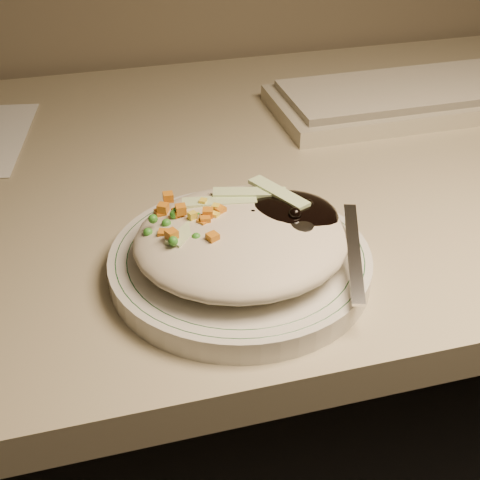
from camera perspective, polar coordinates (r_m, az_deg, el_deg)
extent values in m
cube|color=tan|center=(0.81, 1.09, 5.55)|extent=(1.40, 0.70, 0.04)
cylinder|color=silver|center=(0.61, 0.00, -2.01)|extent=(0.24, 0.24, 0.02)
torus|color=#144723|center=(0.60, 0.00, -1.25)|extent=(0.23, 0.23, 0.00)
torus|color=#144723|center=(0.60, 0.00, -1.25)|extent=(0.21, 0.21, 0.00)
ellipsoid|color=#B4A992|center=(0.59, 0.13, 0.07)|extent=(0.19, 0.18, 0.04)
ellipsoid|color=black|center=(0.61, 3.84, 1.84)|extent=(0.10, 0.09, 0.03)
ellipsoid|color=orange|center=(0.60, -4.56, 0.63)|extent=(0.08, 0.08, 0.02)
sphere|color=black|center=(0.60, 1.11, 2.09)|extent=(0.01, 0.01, 0.01)
sphere|color=black|center=(0.61, 3.56, 2.77)|extent=(0.01, 0.01, 0.01)
sphere|color=black|center=(0.61, 5.84, 3.03)|extent=(0.01, 0.01, 0.01)
sphere|color=black|center=(0.62, 4.80, 3.11)|extent=(0.01, 0.01, 0.01)
sphere|color=black|center=(0.59, 4.71, 2.22)|extent=(0.01, 0.01, 0.01)
sphere|color=black|center=(0.60, 3.54, 2.39)|extent=(0.01, 0.01, 0.01)
sphere|color=black|center=(0.62, 4.22, 3.03)|extent=(0.01, 0.01, 0.01)
cube|color=#C86F16|center=(0.59, -5.08, 2.62)|extent=(0.01, 0.01, 0.01)
cube|color=#C86F16|center=(0.58, -3.12, 0.84)|extent=(0.01, 0.01, 0.01)
cube|color=#C86F16|center=(0.60, -6.58, 2.72)|extent=(0.01, 0.01, 0.01)
cube|color=#C86F16|center=(0.59, -2.77, 2.32)|extent=(0.01, 0.01, 0.01)
cube|color=#C86F16|center=(0.58, -2.98, 1.68)|extent=(0.01, 0.01, 0.01)
cube|color=#C86F16|center=(0.61, -6.80, 2.26)|extent=(0.01, 0.01, 0.01)
cube|color=#C86F16|center=(0.59, -5.32, 2.30)|extent=(0.01, 0.01, 0.01)
cube|color=#C86F16|center=(0.58, -3.13, 1.39)|extent=(0.01, 0.01, 0.01)
cube|color=#C86F16|center=(0.59, -1.74, 2.48)|extent=(0.01, 0.01, 0.01)
cube|color=#C86F16|center=(0.61, -6.15, 3.67)|extent=(0.01, 0.01, 0.01)
cube|color=#C86F16|center=(0.56, -5.86, 0.47)|extent=(0.01, 0.01, 0.01)
cube|color=#C86F16|center=(0.56, -2.34, 0.19)|extent=(0.01, 0.01, 0.01)
cube|color=#C86F16|center=(0.58, -6.52, 0.46)|extent=(0.01, 0.01, 0.01)
cube|color=#C86F16|center=(0.61, -6.65, 2.07)|extent=(0.01, 0.01, 0.01)
sphere|color=#388C28|center=(0.59, -3.20, 1.76)|extent=(0.01, 0.01, 0.01)
sphere|color=#388C28|center=(0.56, -5.72, -0.09)|extent=(0.01, 0.01, 0.01)
sphere|color=#388C28|center=(0.59, -6.31, 1.42)|extent=(0.01, 0.01, 0.01)
sphere|color=#388C28|center=(0.58, -7.44, 1.80)|extent=(0.01, 0.01, 0.01)
sphere|color=#388C28|center=(0.60, -3.58, 1.95)|extent=(0.01, 0.01, 0.01)
sphere|color=#388C28|center=(0.57, -2.27, 0.08)|extent=(0.01, 0.01, 0.01)
sphere|color=#388C28|center=(0.59, -4.55, 1.07)|extent=(0.01, 0.01, 0.01)
sphere|color=#388C28|center=(0.57, -4.85, -0.11)|extent=(0.01, 0.01, 0.01)
sphere|color=#388C28|center=(0.58, -7.86, 0.65)|extent=(0.01, 0.01, 0.01)
sphere|color=#388C28|center=(0.59, -5.45, 2.41)|extent=(0.01, 0.01, 0.01)
sphere|color=#388C28|center=(0.59, -5.63, 2.21)|extent=(0.01, 0.01, 0.01)
sphere|color=#388C28|center=(0.57, -5.97, 0.51)|extent=(0.01, 0.01, 0.01)
sphere|color=#388C28|center=(0.57, -3.75, 0.21)|extent=(0.01, 0.01, 0.01)
sphere|color=#388C28|center=(0.61, -1.77, 2.96)|extent=(0.01, 0.01, 0.01)
cube|color=yellow|center=(0.59, -3.70, 1.93)|extent=(0.01, 0.01, 0.01)
cube|color=yellow|center=(0.59, -2.14, 2.04)|extent=(0.01, 0.01, 0.01)
cube|color=yellow|center=(0.60, -4.79, 1.91)|extent=(0.01, 0.01, 0.01)
cube|color=yellow|center=(0.59, -4.08, 2.08)|extent=(0.01, 0.01, 0.01)
cube|color=yellow|center=(0.59, -4.49, 0.96)|extent=(0.01, 0.01, 0.01)
cube|color=yellow|center=(0.59, -2.09, 2.74)|extent=(0.01, 0.01, 0.01)
cube|color=yellow|center=(0.61, -3.17, 3.19)|extent=(0.01, 0.01, 0.01)
cube|color=yellow|center=(0.59, -3.58, 1.03)|extent=(0.01, 0.01, 0.01)
cube|color=#B2D18C|center=(0.61, -1.77, 3.29)|extent=(0.07, 0.03, 0.00)
cube|color=#B2D18C|center=(0.62, 0.82, 4.05)|extent=(0.07, 0.03, 0.00)
cube|color=#B2D18C|center=(0.58, -3.94, 1.23)|extent=(0.06, 0.06, 0.00)
cube|color=#B2D18C|center=(0.62, 3.31, 4.06)|extent=(0.04, 0.07, 0.00)
cube|color=#B2D18C|center=(0.58, 0.73, 0.75)|extent=(0.07, 0.03, 0.00)
ellipsoid|color=silver|center=(0.59, 4.82, 1.41)|extent=(0.05, 0.06, 0.01)
cube|color=silver|center=(0.58, 9.69, -1.02)|extent=(0.05, 0.11, 0.03)
cube|color=#ACA58D|center=(0.99, 16.31, 11.63)|extent=(0.46, 0.17, 0.02)
cube|color=beige|center=(0.98, 16.47, 12.50)|extent=(0.43, 0.14, 0.01)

